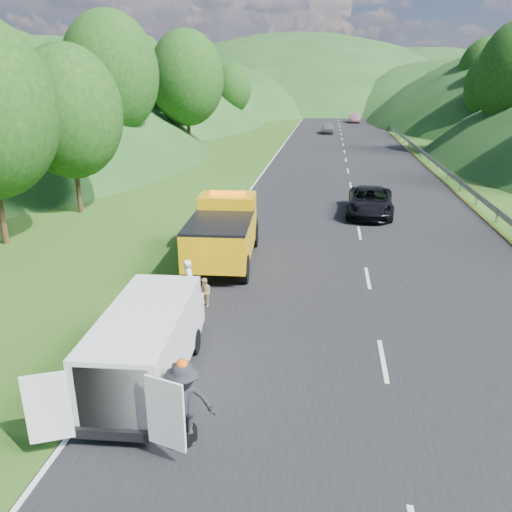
% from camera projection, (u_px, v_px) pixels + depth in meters
% --- Properties ---
extents(ground, '(320.00, 320.00, 0.00)m').
position_uv_depth(ground, '(279.00, 321.00, 15.70)').
color(ground, '#38661E').
rests_on(ground, ground).
extents(road_surface, '(14.00, 200.00, 0.02)m').
position_uv_depth(road_surface, '(344.00, 152.00, 52.63)').
color(road_surface, black).
rests_on(road_surface, ground).
extents(guardrail, '(0.06, 140.00, 1.52)m').
position_uv_depth(guardrail, '(400.00, 140.00, 63.34)').
color(guardrail, gray).
rests_on(guardrail, ground).
extents(tree_line_left, '(14.00, 140.00, 14.00)m').
position_uv_depth(tree_line_left, '(191.00, 131.00, 74.23)').
color(tree_line_left, '#2D5C1B').
rests_on(tree_line_left, ground).
extents(tree_line_right, '(14.00, 140.00, 14.00)m').
position_uv_depth(tree_line_right, '(488.00, 135.00, 68.65)').
color(tree_line_right, '#2D5C1B').
rests_on(tree_line_right, ground).
extents(hills_backdrop, '(201.00, 288.60, 44.00)m').
position_uv_depth(hills_backdrop, '(349.00, 107.00, 140.57)').
color(hills_backdrop, '#2D5B23').
rests_on(hills_backdrop, ground).
extents(tow_truck, '(2.74, 6.47, 2.73)m').
position_uv_depth(tow_truck, '(224.00, 231.00, 20.38)').
color(tow_truck, black).
rests_on(tow_truck, ground).
extents(white_van, '(3.11, 5.80, 2.02)m').
position_uv_depth(white_van, '(148.00, 341.00, 12.16)').
color(white_van, black).
rests_on(white_van, ground).
extents(woman, '(0.58, 0.68, 1.60)m').
position_uv_depth(woman, '(190.00, 305.00, 16.80)').
color(woman, white).
rests_on(woman, ground).
extents(child, '(0.60, 0.61, 0.99)m').
position_uv_depth(child, '(205.00, 307.00, 16.67)').
color(child, tan).
rests_on(child, ground).
extents(worker, '(1.44, 1.21, 1.93)m').
position_uv_depth(worker, '(187.00, 445.00, 10.35)').
color(worker, black).
rests_on(worker, ground).
extents(suitcase, '(0.42, 0.29, 0.62)m').
position_uv_depth(suitcase, '(153.00, 294.00, 16.91)').
color(suitcase, '#65674D').
rests_on(suitcase, ground).
extents(spare_tire, '(0.73, 0.73, 0.20)m').
position_uv_depth(spare_tire, '(180.00, 439.00, 10.52)').
color(spare_tire, black).
rests_on(spare_tire, ground).
extents(passing_suv, '(2.87, 5.52, 1.49)m').
position_uv_depth(passing_suv, '(369.00, 215.00, 28.03)').
color(passing_suv, black).
rests_on(passing_suv, ground).
extents(dist_car_a, '(1.78, 4.42, 1.51)m').
position_uv_depth(dist_car_a, '(328.00, 133.00, 70.66)').
color(dist_car_a, '#545459').
rests_on(dist_car_a, ground).
extents(dist_car_b, '(1.69, 4.86, 1.60)m').
position_uv_depth(dist_car_b, '(355.00, 123.00, 88.46)').
color(dist_car_b, brown).
rests_on(dist_car_b, ground).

